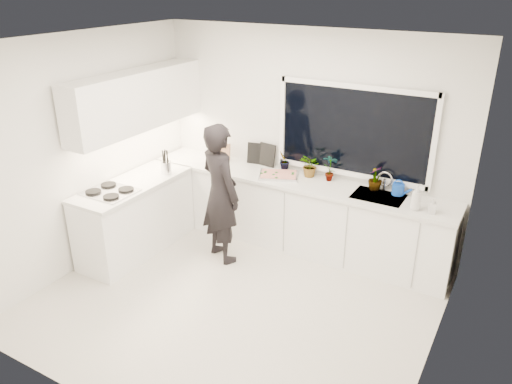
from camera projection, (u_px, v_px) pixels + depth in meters
The scene contains 25 objects.
floor at pixel (235, 302), 5.39m from camera, with size 4.00×3.50×0.02m, color beige.
wall_back at pixel (307, 139), 6.24m from camera, with size 4.00×0.02×2.70m, color white.
wall_left at pixel (85, 153), 5.76m from camera, with size 0.02×3.50×2.70m, color white.
wall_right at pixel (447, 236), 3.93m from camera, with size 0.02×3.50×2.70m, color white.
ceiling at pixel (229, 42), 4.30m from camera, with size 4.00×3.50×0.02m, color white.
window at pixel (353, 131), 5.86m from camera, with size 1.80×0.02×1.00m, color black.
base_cabinets_back at pixel (294, 214), 6.36m from camera, with size 3.92×0.58×0.88m, color white.
base_cabinets_left at pixel (136, 218), 6.25m from camera, with size 0.58×1.60×0.88m, color white.
countertop_back at pixel (295, 181), 6.17m from camera, with size 3.94×0.62×0.04m, color silver.
countertop_left at pixel (132, 184), 6.07m from camera, with size 0.62×1.60×0.04m, color silver.
upper_cabinets at pixel (137, 100), 6.02m from camera, with size 0.34×2.10×0.70m, color white.
sink at pixel (378, 200), 5.71m from camera, with size 0.58×0.42×0.14m, color silver.
faucet at pixel (385, 181), 5.81m from camera, with size 0.03×0.03×0.22m, color silver.
stovetop at pixel (110, 191), 5.78m from camera, with size 0.56×0.48×0.03m, color black.
person at pixel (220, 194), 5.91m from camera, with size 0.63×0.41×1.72m, color black.
pizza_tray at pixel (279, 175), 6.24m from camera, with size 0.48×0.35×0.03m, color silver.
pizza at pixel (279, 174), 6.23m from camera, with size 0.44×0.31×0.01m, color #D44A1C.
watering_can at pixel (398, 189), 5.71m from camera, with size 0.14×0.14×0.13m, color #1345B5.
paper_towel_roll at pixel (218, 151), 6.75m from camera, with size 0.11×0.11×0.26m, color white.
knife_block at pixel (225, 152), 6.75m from camera, with size 0.13×0.10×0.22m, color olive.
utensil_crock at pixel (166, 168), 6.31m from camera, with size 0.13×0.13×0.16m, color silver.
picture_frame_large at pixel (255, 153), 6.63m from camera, with size 0.22×0.02×0.28m, color black.
picture_frame_small at pixel (267, 155), 6.55m from camera, with size 0.25×0.02×0.30m, color black.
herb_plants at pixel (323, 168), 6.11m from camera, with size 1.36×0.33×0.34m.
soap_bottles at pixel (420, 199), 5.30m from camera, with size 0.30×0.15×0.29m.
Camera 1 is at (2.42, -3.75, 3.24)m, focal length 35.00 mm.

